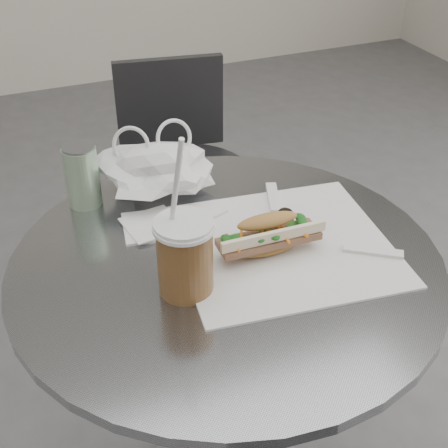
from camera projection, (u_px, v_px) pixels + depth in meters
name	position (u px, v px, depth m)	size (l,w,h in m)	color
cafe_table	(226.00, 367.00, 1.25)	(0.76, 0.76, 0.74)	slate
chair_far	(182.00, 210.00, 1.93)	(0.41, 0.44, 0.78)	#2E2E31
sandwich_paper	(283.00, 245.00, 1.12)	(0.38, 0.35, 0.00)	white
banh_mi	(268.00, 235.00, 1.08)	(0.23, 0.09, 0.08)	#AF8142
iced_coffee	(185.00, 255.00, 0.98)	(0.10, 0.10, 0.28)	brown
sunglasses	(271.00, 228.00, 1.13)	(0.11, 0.06, 0.05)	black
plastic_bag	(157.00, 172.00, 1.24)	(0.21, 0.17, 0.11)	white
napkin_stack	(152.00, 225.00, 1.17)	(0.12, 0.12, 0.01)	white
drink_can	(82.00, 176.00, 1.21)	(0.07, 0.07, 0.13)	#5F9A5A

